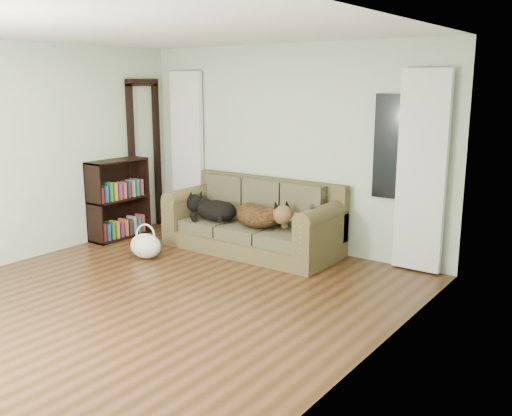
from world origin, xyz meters
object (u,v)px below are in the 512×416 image
Objects in this scene: dog_shepherd at (261,216)px; tote_bag at (146,245)px; dog_black_lab at (214,210)px; bookshelf at (119,202)px; sofa at (251,216)px.

tote_bag is (-1.05, -0.97, -0.33)m from dog_shepherd.
dog_black_lab is 0.94× the size of dog_shepherd.
dog_shepherd is 1.63× the size of tote_bag.
bookshelf is at bearing -143.97° from dog_black_lab.
dog_black_lab is 1.41m from bookshelf.
sofa reaches higher than dog_shepherd.
tote_bag is at bearing -130.46° from sofa.
tote_bag is at bearing -26.93° from bookshelf.
sofa is at bearing 49.54° from tote_bag.
dog_shepherd is at bearing 11.66° from bookshelf.
sofa is 3.32× the size of dog_shepherd.
dog_black_lab is at bearing 16.64° from bookshelf.
dog_shepherd reaches higher than tote_bag.
dog_shepherd is at bearing -15.87° from sofa.
dog_black_lab reaches higher than tote_bag.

